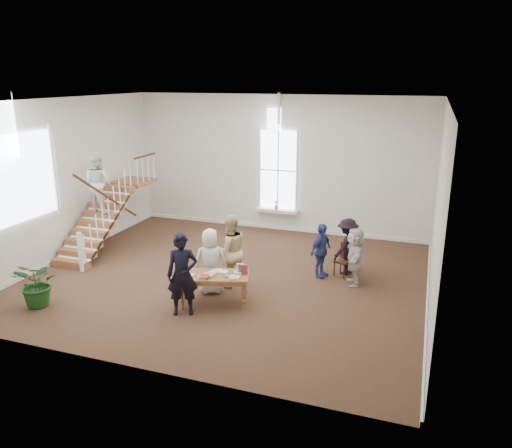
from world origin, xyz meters
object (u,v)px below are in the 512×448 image
at_px(woman_cluster_a, 321,251).
at_px(woman_cluster_c, 355,256).
at_px(elderly_woman, 211,261).
at_px(person_yellow, 230,251).
at_px(side_chair, 344,258).
at_px(floor_plant, 38,284).
at_px(library_table, 214,278).
at_px(woman_cluster_b, 347,246).
at_px(police_officer, 182,275).

bearing_deg(woman_cluster_a, woman_cluster_c, -81.51).
bearing_deg(elderly_woman, person_yellow, -147.21).
height_order(elderly_woman, side_chair, elderly_woman).
height_order(woman_cluster_a, floor_plant, woman_cluster_a).
height_order(library_table, woman_cluster_c, woman_cluster_c).
bearing_deg(side_chair, person_yellow, -123.32).
height_order(person_yellow, side_chair, person_yellow).
relative_size(woman_cluster_a, woman_cluster_b, 0.95).
distance_m(police_officer, person_yellow, 1.80).
distance_m(person_yellow, side_chair, 3.09).
xyz_separation_m(woman_cluster_c, floor_plant, (-6.58, -3.63, -0.20)).
xyz_separation_m(police_officer, floor_plant, (-3.28, -0.76, -0.38)).
distance_m(police_officer, woman_cluster_b, 4.63).
height_order(library_table, person_yellow, person_yellow).
height_order(library_table, side_chair, side_chair).
bearing_deg(police_officer, woman_cluster_b, 26.19).
relative_size(library_table, side_chair, 2.02).
distance_m(person_yellow, woman_cluster_c, 3.12).
height_order(police_officer, elderly_woman, police_officer).
bearing_deg(library_table, side_chair, 30.23).
bearing_deg(woman_cluster_a, elderly_woman, 149.49).
distance_m(woman_cluster_b, floor_plant, 7.60).
bearing_deg(woman_cluster_c, police_officer, -64.59).
bearing_deg(woman_cluster_a, woman_cluster_b, -32.11).
xyz_separation_m(library_table, floor_plant, (-3.73, -1.40, -0.11)).
distance_m(woman_cluster_a, woman_cluster_b, 0.75).
bearing_deg(floor_plant, elderly_woman, 30.72).
height_order(person_yellow, floor_plant, person_yellow).
relative_size(woman_cluster_a, woman_cluster_c, 0.97).
relative_size(police_officer, woman_cluster_a, 1.28).
relative_size(library_table, police_officer, 0.94).
distance_m(woman_cluster_a, woman_cluster_c, 0.92).
distance_m(library_table, woman_cluster_a, 3.12).
height_order(floor_plant, side_chair, floor_plant).
distance_m(woman_cluster_b, side_chair, 0.32).
height_order(library_table, floor_plant, floor_plant).
relative_size(library_table, woman_cluster_b, 1.15).
height_order(person_yellow, woman_cluster_a, person_yellow).
height_order(police_officer, person_yellow, same).
bearing_deg(elderly_woman, woman_cluster_b, -168.10).
bearing_deg(police_officer, floor_plant, 169.57).
relative_size(woman_cluster_c, floor_plant, 1.36).
bearing_deg(woman_cluster_b, library_table, -15.92).
distance_m(person_yellow, woman_cluster_b, 3.15).
xyz_separation_m(police_officer, woman_cluster_c, (3.30, 2.88, -0.18)).
distance_m(police_officer, woman_cluster_c, 4.38).
bearing_deg(library_table, floor_plant, -177.02).
distance_m(elderly_woman, woman_cluster_c, 3.59).
bearing_deg(side_chair, woman_cluster_a, -125.78).
height_order(police_officer, side_chair, police_officer).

